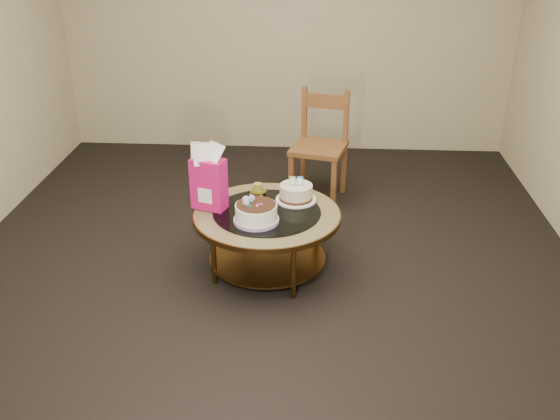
# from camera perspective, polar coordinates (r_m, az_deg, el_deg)

# --- Properties ---
(ground) EXTENTS (5.00, 5.00, 0.00)m
(ground) POSITION_cam_1_polar(r_m,az_deg,el_deg) (4.48, -1.15, -5.41)
(ground) COLOR black
(ground) RESTS_ON ground
(room_walls) EXTENTS (4.52, 5.02, 2.61)m
(room_walls) POSITION_cam_1_polar(r_m,az_deg,el_deg) (3.90, -1.36, 14.28)
(room_walls) COLOR tan
(room_walls) RESTS_ON ground
(coffee_table) EXTENTS (1.02, 1.02, 0.46)m
(coffee_table) POSITION_cam_1_polar(r_m,az_deg,el_deg) (4.29, -1.19, -1.11)
(coffee_table) COLOR brown
(coffee_table) RESTS_ON ground
(decorated_cake) EXTENTS (0.30, 0.30, 0.18)m
(decorated_cake) POSITION_cam_1_polar(r_m,az_deg,el_deg) (4.10, -2.22, -0.34)
(decorated_cake) COLOR #A988C0
(decorated_cake) RESTS_ON coffee_table
(cream_cake) EXTENTS (0.29, 0.29, 0.18)m
(cream_cake) POSITION_cam_1_polar(r_m,az_deg,el_deg) (4.39, 1.47, 1.57)
(cream_cake) COLOR white
(cream_cake) RESTS_ON coffee_table
(gift_bag) EXTENTS (0.26, 0.22, 0.46)m
(gift_bag) POSITION_cam_1_polar(r_m,az_deg,el_deg) (4.25, -6.55, 3.01)
(gift_bag) COLOR #E71567
(gift_bag) RESTS_ON coffee_table
(pillar_candle) EXTENTS (0.12, 0.12, 0.09)m
(pillar_candle) POSITION_cam_1_polar(r_m,az_deg,el_deg) (4.51, -2.04, 1.85)
(pillar_candle) COLOR #DEC35B
(pillar_candle) RESTS_ON coffee_table
(dining_chair) EXTENTS (0.53, 0.53, 0.94)m
(dining_chair) POSITION_cam_1_polar(r_m,az_deg,el_deg) (5.40, 3.67, 5.91)
(dining_chair) COLOR brown
(dining_chair) RESTS_ON ground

